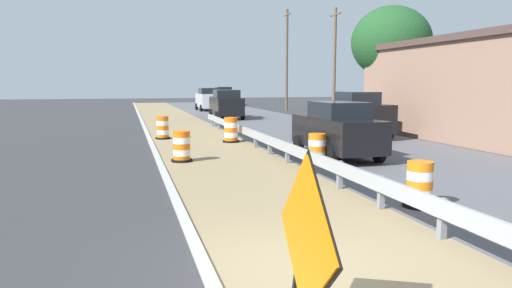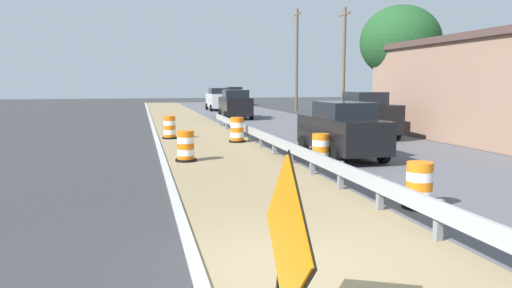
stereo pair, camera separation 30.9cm
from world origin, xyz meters
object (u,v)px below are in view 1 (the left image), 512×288
Objects in this scene: car_lead_far_lane at (226,104)px; utility_pole_mid at (334,62)px; traffic_barrel_nearest at (420,187)px; traffic_barrel_farther at (163,129)px; traffic_barrel_far at (231,131)px; car_trailing_near_lane at (224,96)px; car_trailing_far_lane at (208,99)px; utility_pole_far at (287,59)px; warning_sign_diamond at (306,244)px; traffic_barrel_mid at (182,148)px; car_mid_far_lane at (358,115)px; traffic_barrel_close at (317,150)px; car_lead_near_lane at (337,129)px.

car_lead_far_lane is 0.60× the size of utility_pole_mid.
traffic_barrel_nearest is 0.91× the size of traffic_barrel_farther.
traffic_barrel_far is at bearing -35.93° from traffic_barrel_farther.
car_trailing_far_lane is at bearing -19.37° from car_trailing_near_lane.
warning_sign_diamond is at bearing -108.57° from utility_pole_far.
utility_pole_mid reaches higher than traffic_barrel_mid.
car_trailing_near_lane reaches higher than traffic_barrel_farther.
car_trailing_far_lane is (-3.25, 24.70, -0.01)m from car_mid_far_lane.
car_mid_far_lane reaches higher than traffic_barrel_mid.
car_lead_far_lane is at bearing 86.60° from traffic_barrel_close.
car_trailing_far_lane reaches higher than traffic_barrel_nearest.
utility_pole_far reaches higher than car_trailing_near_lane.
car_trailing_near_lane is 0.54× the size of utility_pole_mid.
traffic_barrel_close is at bearing 178.76° from car_lead_far_lane.
utility_pole_mid reaches higher than traffic_barrel_farther.
car_mid_far_lane is (-0.37, -35.26, 0.00)m from car_trailing_near_lane.
car_lead_far_lane reaches higher than traffic_barrel_nearest.
car_mid_far_lane is 12.74m from utility_pole_mid.
utility_pole_mid is at bearing 69.65° from traffic_barrel_nearest.
car_trailing_near_lane is at bearing 83.58° from traffic_barrel_nearest.
traffic_barrel_far is at bearing 103.39° from traffic_barrel_close.
car_trailing_far_lane reaches higher than traffic_barrel_far.
traffic_barrel_mid is at bearing 168.54° from car_trailing_far_lane.
car_lead_far_lane is 14.30m from car_mid_far_lane.
utility_pole_mid is at bearing 162.59° from car_mid_far_lane.
utility_pole_mid is 0.85× the size of utility_pole_far.
utility_pole_mid is at bearing -112.76° from warning_sign_diamond.
traffic_barrel_nearest is 0.22× the size of car_mid_far_lane.
car_trailing_near_lane is 0.90× the size of car_lead_far_lane.
car_lead_near_lane is 0.57× the size of utility_pole_mid.
utility_pole_far is (7.59, 27.78, 3.91)m from car_lead_near_lane.
traffic_barrel_mid is 5.48m from car_lead_near_lane.
warning_sign_diamond is 2.02× the size of traffic_barrel_close.
traffic_barrel_close is 0.92× the size of traffic_barrel_farther.
car_mid_far_lane is (4.98, 6.80, 0.65)m from traffic_barrel_close.
car_trailing_far_lane is at bearing 159.98° from utility_pole_far.
traffic_barrel_far is 14.55m from car_lead_far_lane.
traffic_barrel_farther is 0.13× the size of utility_pole_mid.
traffic_barrel_nearest is 0.95× the size of traffic_barrel_mid.
car_mid_far_lane is at bearing -116.63° from warning_sign_diamond.
traffic_barrel_nearest is at bearing -131.90° from warning_sign_diamond.
utility_pole_mid reaches higher than car_mid_far_lane.
traffic_barrel_nearest is 0.99× the size of traffic_barrel_close.
traffic_barrel_far is at bearing 172.47° from car_trailing_far_lane.
traffic_barrel_farther is at bearing 107.00° from traffic_barrel_nearest.
traffic_barrel_close is at bearing -115.82° from utility_pole_mid.
car_mid_far_lane reaches higher than traffic_barrel_far.
car_lead_near_lane is 1.02× the size of car_trailing_far_lane.
traffic_barrel_far is at bearing 96.95° from traffic_barrel_nearest.
car_trailing_near_lane reaches higher than traffic_barrel_close.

